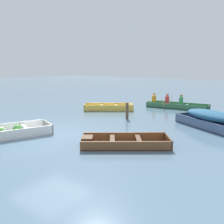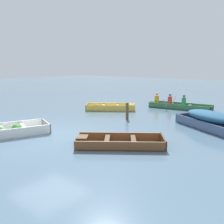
% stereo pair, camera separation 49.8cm
% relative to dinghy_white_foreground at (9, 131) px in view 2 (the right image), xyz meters
% --- Properties ---
extents(ground_plane, '(80.00, 80.00, 0.00)m').
position_rel_dinghy_white_foreground_xyz_m(ground_plane, '(1.06, 1.01, -0.14)').
color(ground_plane, slate).
extents(dinghy_white_foreground, '(2.15, 2.93, 0.38)m').
position_rel_dinghy_white_foreground_xyz_m(dinghy_white_foreground, '(0.00, 0.00, 0.00)').
color(dinghy_white_foreground, white).
rests_on(dinghy_white_foreground, ground).
extents(skiff_wooden_brown_near_moored, '(2.98, 2.66, 0.31)m').
position_rel_dinghy_white_foreground_xyz_m(skiff_wooden_brown_near_moored, '(4.01, 1.61, -0.04)').
color(skiff_wooden_brown_near_moored, brown).
rests_on(skiff_wooden_brown_near_moored, ground).
extents(skiff_slate_blue_mid_moored, '(3.37, 2.55, 0.75)m').
position_rel_dinghy_white_foreground_xyz_m(skiff_slate_blue_mid_moored, '(5.69, 5.86, 0.29)').
color(skiff_slate_blue_mid_moored, '#475B7F').
rests_on(skiff_slate_blue_mid_moored, ground).
extents(skiff_yellow_far_moored, '(2.89, 2.54, 0.36)m').
position_rel_dinghy_white_foreground_xyz_m(skiff_yellow_far_moored, '(-0.36, 6.74, -0.02)').
color(skiff_yellow_far_moored, '#E5BC47').
rests_on(skiff_yellow_far_moored, ground).
extents(rowboat_green_with_crew, '(3.85, 2.20, 0.90)m').
position_rel_dinghy_white_foreground_xyz_m(rowboat_green_with_crew, '(2.32, 9.67, 0.05)').
color(rowboat_green_with_crew, '#387047').
rests_on(rowboat_green_with_crew, ground).
extents(mooring_post, '(0.14, 0.14, 0.81)m').
position_rel_dinghy_white_foreground_xyz_m(mooring_post, '(1.80, 5.24, 0.26)').
color(mooring_post, brown).
rests_on(mooring_post, ground).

